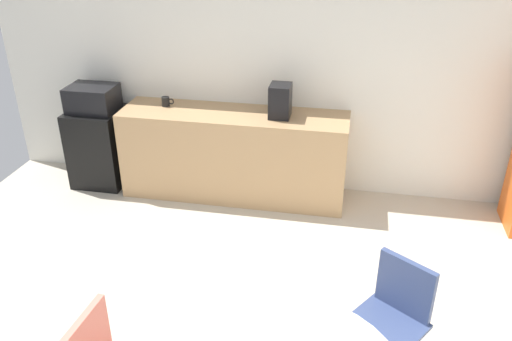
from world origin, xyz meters
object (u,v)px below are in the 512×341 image
object	(u,v)px
microwave	(93,98)
coffee_maker	(280,101)
chair_navy	(395,308)
mug_white	(166,102)
mini_fridge	(100,146)

from	to	relation	value
microwave	coffee_maker	size ratio (longest dim) A/B	1.50
chair_navy	mug_white	xyz separation A→B (m)	(-2.22, 2.17, 0.43)
microwave	mug_white	distance (m)	0.77
mini_fridge	chair_navy	size ratio (longest dim) A/B	0.99
chair_navy	mug_white	bearing A→B (deg)	135.67
mini_fridge	coffee_maker	world-z (taller)	coffee_maker
microwave	mug_white	xyz separation A→B (m)	(0.77, 0.07, -0.01)
microwave	chair_navy	size ratio (longest dim) A/B	0.58
mini_fridge	coffee_maker	distance (m)	2.05
chair_navy	coffee_maker	size ratio (longest dim) A/B	2.59
mug_white	coffee_maker	world-z (taller)	coffee_maker
microwave	chair_navy	world-z (taller)	microwave
microwave	mug_white	bearing A→B (deg)	5.18
coffee_maker	chair_navy	bearing A→B (deg)	-63.60
mug_white	coffee_maker	bearing A→B (deg)	-3.37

